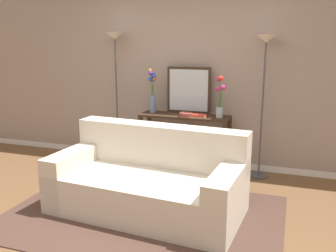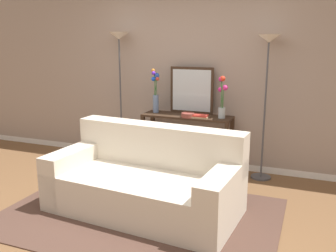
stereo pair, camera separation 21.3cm
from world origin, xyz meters
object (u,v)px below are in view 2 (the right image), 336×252
floor_lamp_right (267,67)px  book_stack (200,116)px  vase_short_flowers (222,98)px  vase_tall_flowers (156,93)px  couch (146,183)px  floor_lamp_left (120,61)px  book_row_under_console (164,163)px  wall_mirror (192,90)px  console_table (187,132)px  fruit_bowl (188,115)px

floor_lamp_right → book_stack: (-0.81, -0.14, -0.66)m
floor_lamp_right → vase_short_flowers: (-0.54, -0.06, -0.41)m
vase_tall_flowers → couch: bearing=-70.6°
floor_lamp_left → book_row_under_console: size_ratio=5.56×
wall_mirror → book_stack: bearing=-50.7°
vase_short_flowers → wall_mirror: bearing=160.5°
wall_mirror → book_row_under_console: bearing=-155.6°
vase_short_flowers → book_stack: vase_short_flowers is taller
vase_tall_flowers → wall_mirror: bearing=14.2°
floor_lamp_left → floor_lamp_right: floor_lamp_left is taller
console_table → floor_lamp_left: size_ratio=0.65×
fruit_bowl → console_table: bearing=112.5°
wall_mirror → book_row_under_console: size_ratio=1.89×
console_table → floor_lamp_right: floor_lamp_right is taller
floor_lamp_left → vase_short_flowers: 1.61m
couch → wall_mirror: (0.00, 1.52, 0.80)m
floor_lamp_left → book_row_under_console: bearing=-4.1°
book_stack → book_row_under_console: 0.94m
vase_short_flowers → book_row_under_console: 1.30m
vase_tall_flowers → fruit_bowl: 0.61m
floor_lamp_right → vase_short_flowers: size_ratio=3.32×
console_table → vase_tall_flowers: vase_tall_flowers is taller
fruit_bowl → book_stack: 0.17m
floor_lamp_right → book_row_under_console: bearing=-177.9°
book_row_under_console → vase_short_flowers: bearing=-0.7°
console_table → book_stack: book_stack is taller
couch → book_row_under_console: size_ratio=6.00×
floor_lamp_right → floor_lamp_left: bearing=180.0°
wall_mirror → fruit_bowl: bearing=-81.2°
console_table → fruit_bowl: size_ratio=6.96×
fruit_bowl → couch: bearing=-92.1°
couch → floor_lamp_right: 2.09m
wall_mirror → floor_lamp_left: bearing=-174.2°
vase_short_flowers → fruit_bowl: (-0.44, -0.11, -0.24)m
floor_lamp_right → wall_mirror: (-1.02, 0.11, -0.35)m
fruit_bowl → book_stack: size_ratio=0.80×
wall_mirror → vase_tall_flowers: size_ratio=1.04×
fruit_bowl → vase_short_flowers: bearing=14.4°
fruit_bowl → floor_lamp_right: bearing=10.0°
couch → vase_short_flowers: 1.62m
couch → book_row_under_console: bearing=104.4°
vase_tall_flowers → fruit_bowl: size_ratio=3.48×
book_stack → book_row_under_console: size_ratio=0.65×
floor_lamp_right → fruit_bowl: 1.19m
floor_lamp_right → vase_short_flowers: 0.68m
vase_tall_flowers → vase_short_flowers: (0.97, -0.04, -0.01)m
vase_tall_flowers → book_row_under_console: bearing=-13.9°
couch → book_stack: couch is taller
wall_mirror → fruit_bowl: wall_mirror is taller
console_table → wall_mirror: size_ratio=1.92×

